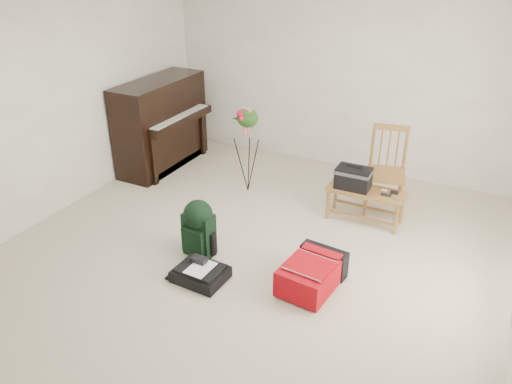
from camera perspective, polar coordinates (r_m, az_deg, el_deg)
The scene contains 11 objects.
floor at distance 5.22m, azimuth -1.25°, elevation -7.61°, with size 5.00×5.50×0.01m, color beige.
ceiling at distance 4.32m, azimuth -1.60°, elevation 20.80°, with size 5.00×5.50×0.01m, color white.
wall_back at distance 7.05m, azimuth 9.52°, elevation 12.57°, with size 5.00×0.04×2.50m, color white.
wall_left at distance 6.16m, azimuth -22.60°, elevation 8.77°, with size 0.04×5.50×2.50m, color white.
piano at distance 7.25m, azimuth -10.69°, elevation 7.47°, with size 0.71×1.50×1.25m.
bench at distance 5.82m, azimuth 11.51°, elevation 1.14°, with size 0.89×0.37×0.68m.
dining_chair at distance 6.11m, azimuth 14.69°, elevation 2.28°, with size 0.53×0.53×1.03m.
red_suitcase at distance 4.82m, azimuth 6.59°, elevation -8.94°, with size 0.51×0.71×0.29m.
black_duffel at distance 4.92m, azimuth -6.36°, elevation -9.18°, with size 0.50×0.41×0.20m.
green_backpack at distance 5.15m, azimuth -6.60°, elevation -3.81°, with size 0.32×0.30×0.62m.
flower_stand at distance 6.35m, azimuth -0.97°, elevation 4.77°, with size 0.43×0.43×1.16m.
Camera 1 is at (2.05, -3.77, 2.97)m, focal length 35.00 mm.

